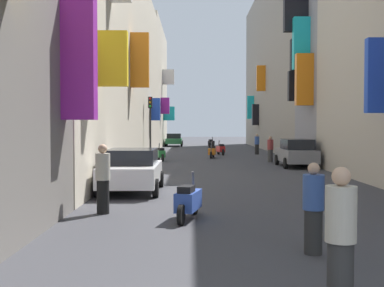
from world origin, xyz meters
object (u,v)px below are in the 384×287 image
Objects in this scene: parked_car_white at (131,169)px; scooter_orange at (211,151)px; scooter_green at (159,154)px; traffic_light_near_corner at (149,117)px; scooter_black at (210,143)px; pedestrian_near_right at (339,239)px; parked_car_grey at (295,152)px; pedestrian_far_away at (312,209)px; parked_car_green at (173,139)px; pedestrian_mid_street at (269,149)px; scooter_blue at (187,201)px; pedestrian_near_left at (256,144)px; pedestrian_crossing at (102,179)px; scooter_red at (220,149)px.

parked_car_white is 2.09× the size of scooter_orange.
traffic_light_near_corner is at bearing 137.32° from scooter_green.
pedestrian_near_right is (-0.21, -46.17, 0.43)m from scooter_black.
parked_car_grey reaches higher than scooter_black.
traffic_light_near_corner reaches higher than pedestrian_near_right.
pedestrian_far_away reaches higher than parked_car_grey.
pedestrian_mid_street is (6.91, -24.83, 0.07)m from parked_car_green.
scooter_blue is 1.17× the size of pedestrian_near_left.
pedestrian_near_right is (3.83, -49.81, 0.15)m from parked_car_green.
pedestrian_crossing reaches higher than scooter_green.
pedestrian_crossing is 1.10× the size of pedestrian_near_left.
parked_car_green is at bearing 89.91° from parked_car_white.
scooter_green is 1.11× the size of pedestrian_far_away.
parked_car_green is at bearing 89.96° from scooter_green.
pedestrian_crossing is (-0.27, -19.43, 0.44)m from scooter_green.
scooter_red is 0.95× the size of scooter_blue.
pedestrian_near_right is (-3.37, -33.59, 0.07)m from pedestrian_near_left.
parked_car_grey reaches higher than parked_car_white.
scooter_red is at bearing 50.28° from traffic_light_near_corner.
pedestrian_near_right is (0.38, -29.15, 0.43)m from scooter_orange.
pedestrian_crossing is 1.10× the size of pedestrian_mid_street.
scooter_blue is 40.26m from scooter_black.
parked_car_white is 2.29× the size of pedestrian_near_right.
parked_car_white is 12.98m from parked_car_grey.
scooter_orange is 5.33m from traffic_light_near_corner.
pedestrian_near_right is 2.77m from pedestrian_far_away.
traffic_light_near_corner is (-0.74, -22.93, 2.11)m from parked_car_green.
scooter_red is 1.13× the size of pedestrian_far_away.
parked_car_white reaches higher than parked_car_green.
pedestrian_far_away is at bearing -90.19° from scooter_red.
scooter_green is (-4.06, -19.96, 0.00)m from scooter_black.
scooter_red is 1.02× the size of scooter_green.
traffic_light_near_corner is at bearing 101.50° from pedestrian_far_away.
scooter_orange is 0.47× the size of traffic_light_near_corner.
parked_car_green is 49.96m from pedestrian_near_right.
parked_car_green is 2.52× the size of scooter_black.
parked_car_white is 2.12× the size of scooter_blue.
pedestrian_far_away is (4.18, -23.46, 0.35)m from scooter_green.
traffic_light_near_corner reaches higher than scooter_orange.
pedestrian_near_left is at bearing 45.64° from scooter_green.
parked_car_white is 2.27× the size of scooter_green.
pedestrian_crossing reaches higher than pedestrian_near_left.
parked_car_grey is 10.32m from traffic_light_near_corner.
parked_car_green reaches higher than scooter_green.
pedestrian_near_left is at bearing 88.08° from pedestrian_mid_street.
pedestrian_near_right reaches higher than pedestrian_mid_street.
scooter_red is (4.33, 21.80, -0.31)m from parked_car_white.
pedestrian_near_right is at bearing -72.33° from scooter_blue.
pedestrian_near_right is (1.90, -5.97, 0.43)m from scooter_blue.
pedestrian_near_left is (-0.59, 12.15, 0.02)m from parked_car_grey.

